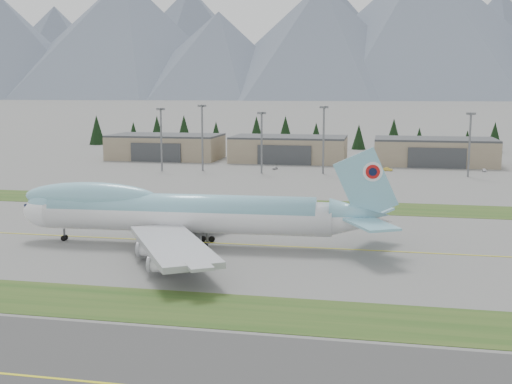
% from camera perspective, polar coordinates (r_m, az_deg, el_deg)
% --- Properties ---
extents(ground, '(7000.00, 7000.00, 0.00)m').
position_cam_1_polar(ground, '(126.17, -0.27, -4.73)').
color(ground, slate).
rests_on(ground, ground).
extents(grass_strip_near, '(400.00, 14.00, 0.08)m').
position_cam_1_polar(grass_strip_near, '(90.76, -5.16, -10.31)').
color(grass_strip_near, '#284B1B').
rests_on(grass_strip_near, ground).
extents(grass_strip_far, '(400.00, 18.00, 0.08)m').
position_cam_1_polar(grass_strip_far, '(169.56, 2.78, -1.18)').
color(grass_strip_far, '#284B1B').
rests_on(grass_strip_far, ground).
extents(taxiway_line_main, '(400.00, 0.40, 0.02)m').
position_cam_1_polar(taxiway_line_main, '(126.17, -0.27, -4.73)').
color(taxiway_line_main, yellow).
rests_on(taxiway_line_main, ground).
extents(boeing_747_freighter, '(74.72, 64.67, 19.75)m').
position_cam_1_polar(boeing_747_freighter, '(125.79, -6.59, -1.80)').
color(boeing_747_freighter, white).
rests_on(boeing_747_freighter, ground).
extents(hangar_left, '(48.00, 26.60, 10.80)m').
position_cam_1_polar(hangar_left, '(287.11, -8.00, 4.01)').
color(hangar_left, gray).
rests_on(hangar_left, ground).
extents(hangar_center, '(48.00, 26.60, 10.80)m').
position_cam_1_polar(hangar_center, '(273.96, 2.95, 3.85)').
color(hangar_center, gray).
rests_on(hangar_center, ground).
extents(hangar_right, '(48.00, 26.60, 10.80)m').
position_cam_1_polar(hangar_right, '(271.85, 15.58, 3.49)').
color(hangar_right, gray).
rests_on(hangar_right, ground).
extents(floodlight_masts, '(114.44, 7.71, 24.71)m').
position_cam_1_polar(floodlight_masts, '(234.32, 2.12, 5.67)').
color(floodlight_masts, slate).
rests_on(floodlight_masts, ground).
extents(service_vehicle_a, '(1.96, 3.38, 1.08)m').
position_cam_1_polar(service_vehicle_a, '(246.36, 1.72, 2.02)').
color(service_vehicle_a, '#BCBBBE').
rests_on(service_vehicle_a, ground).
extents(service_vehicle_b, '(4.11, 2.46, 1.28)m').
position_cam_1_polar(service_vehicle_b, '(246.64, 11.60, 1.85)').
color(service_vehicle_b, gold).
rests_on(service_vehicle_b, ground).
extents(service_vehicle_c, '(1.54, 3.58, 1.03)m').
position_cam_1_polar(service_vehicle_c, '(254.27, 19.64, 1.72)').
color(service_vehicle_c, silver).
rests_on(service_vehicle_c, ground).
extents(conifer_belt, '(272.71, 14.48, 16.97)m').
position_cam_1_polar(conifer_belt, '(335.97, 4.78, 5.17)').
color(conifer_belt, black).
rests_on(conifer_belt, ground).
extents(mountain_ridge_front, '(4282.25, 1310.61, 512.34)m').
position_cam_1_polar(mountain_ridge_front, '(2308.77, 11.26, 13.73)').
color(mountain_ridge_front, slate).
rests_on(mountain_ridge_front, ground).
extents(mountain_ridge_rear, '(4458.01, 1037.19, 518.60)m').
position_cam_1_polar(mountain_ridge_rear, '(3038.16, 16.25, 12.93)').
color(mountain_ridge_rear, slate).
rests_on(mountain_ridge_rear, ground).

